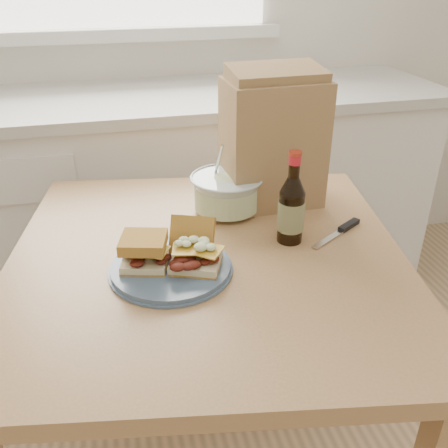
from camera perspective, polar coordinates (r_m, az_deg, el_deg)
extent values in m
cube|color=white|center=(2.17, -9.38, 1.72)|extent=(2.40, 0.60, 0.90)
cube|color=beige|center=(2.01, -10.45, 13.77)|extent=(2.50, 0.64, 0.04)
cube|color=#B17F53|center=(1.20, -1.88, -4.39)|extent=(1.08, 1.08, 0.04)
cube|color=#B17F53|center=(1.81, -15.65, -7.95)|extent=(0.07, 0.07, 0.74)
cube|color=#B17F53|center=(1.82, 11.14, -7.05)|extent=(0.07, 0.07, 0.74)
cylinder|color=#475C74|center=(1.14, -6.08, -4.99)|extent=(0.27, 0.27, 0.02)
cube|color=beige|center=(1.13, -9.01, -4.28)|extent=(0.12, 0.11, 0.02)
cube|color=gold|center=(1.11, -9.12, -2.95)|extent=(0.07, 0.07, 0.00)
cube|color=#B88130|center=(1.10, -9.20, -2.09)|extent=(0.12, 0.11, 0.03)
cube|color=beige|center=(1.12, -3.24, -4.37)|extent=(0.14, 0.13, 0.02)
cube|color=gold|center=(1.10, -3.29, -2.91)|extent=(0.08, 0.08, 0.00)
cube|color=#B88130|center=(1.15, -3.66, -1.35)|extent=(0.12, 0.10, 0.09)
cone|color=#B6C4BD|center=(1.37, 0.32, 3.39)|extent=(0.19, 0.19, 0.10)
cylinder|color=beige|center=(1.37, 0.32, 3.22)|extent=(0.18, 0.18, 0.07)
torus|color=#B6C4BD|center=(1.35, 0.32, 5.34)|extent=(0.20, 0.20, 0.01)
cylinder|color=silver|center=(1.36, -0.71, 6.96)|extent=(0.02, 0.08, 0.13)
cylinder|color=black|center=(1.23, 7.63, 0.80)|extent=(0.06, 0.06, 0.13)
cone|color=black|center=(1.19, 7.90, 4.45)|extent=(0.06, 0.06, 0.04)
cylinder|color=black|center=(1.17, 8.05, 6.59)|extent=(0.03, 0.03, 0.06)
cylinder|color=red|center=(1.17, 8.10, 7.30)|extent=(0.03, 0.03, 0.02)
cylinder|color=#B53621|center=(1.16, 8.16, 8.04)|extent=(0.03, 0.03, 0.01)
cylinder|color=#313D1E|center=(1.23, 7.65, 1.01)|extent=(0.07, 0.07, 0.08)
cube|color=silver|center=(1.28, 12.00, -1.58)|extent=(0.12, 0.08, 0.00)
cube|color=black|center=(1.34, 14.09, -0.13)|extent=(0.08, 0.06, 0.01)
cube|color=#99734A|center=(1.39, 5.61, 9.12)|extent=(0.27, 0.18, 0.35)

